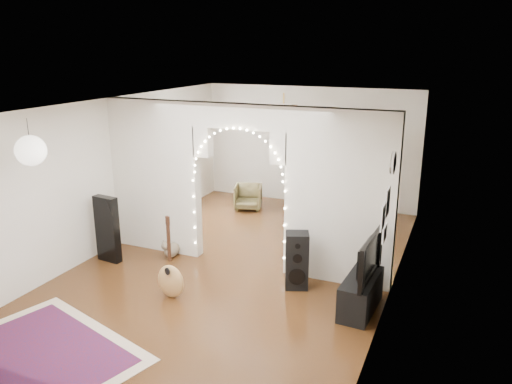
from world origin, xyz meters
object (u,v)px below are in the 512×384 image
at_px(acoustic_guitar, 170,268).
at_px(dining_table, 318,179).
at_px(dining_chair_left, 248,197).
at_px(dining_chair_right, 335,213).
at_px(floor_speaker, 297,261).
at_px(bookcase, 341,173).
at_px(media_console, 361,294).

relative_size(acoustic_guitar, dining_table, 0.80).
xyz_separation_m(acoustic_guitar, dining_chair_left, (-0.67, 4.28, -0.19)).
relative_size(acoustic_guitar, dining_chair_right, 2.21).
bearing_deg(acoustic_guitar, floor_speaker, 56.52).
relative_size(dining_chair_left, dining_chair_right, 1.26).
relative_size(bookcase, dining_table, 1.29).
bearing_deg(media_console, floor_speaker, 166.81).
bearing_deg(dining_table, floor_speaker, -89.23).
height_order(acoustic_guitar, dining_chair_left, acoustic_guitar).
relative_size(media_console, bookcase, 0.58).
distance_m(floor_speaker, dining_table, 4.03).
distance_m(media_console, bookcase, 4.56).
bearing_deg(floor_speaker, dining_chair_left, 103.72).
bearing_deg(bookcase, floor_speaker, -69.11).
height_order(media_console, dining_chair_left, dining_chair_left).
bearing_deg(acoustic_guitar, bookcase, 99.45).
bearing_deg(media_console, dining_table, 117.07).
xyz_separation_m(bookcase, dining_chair_left, (-1.92, -0.75, -0.58)).
distance_m(acoustic_guitar, bookcase, 5.19).
distance_m(acoustic_guitar, dining_table, 5.04).
xyz_separation_m(media_console, dining_chair_left, (-3.30, 3.55, 0.03)).
xyz_separation_m(dining_chair_left, dining_chair_right, (2.06, -0.19, -0.06)).
height_order(dining_table, dining_chair_right, dining_table).
distance_m(media_console, dining_chair_left, 4.85).
bearing_deg(dining_table, dining_chair_right, -65.82).
bearing_deg(dining_chair_left, dining_chair_right, -23.83).
bearing_deg(dining_chair_left, floor_speaker, -73.70).
relative_size(floor_speaker, bookcase, 0.52).
height_order(floor_speaker, dining_chair_left, floor_speaker).
xyz_separation_m(media_console, dining_table, (-1.87, 4.25, 0.43)).
relative_size(media_console, dining_chair_right, 2.06).
height_order(acoustic_guitar, floor_speaker, acoustic_guitar).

